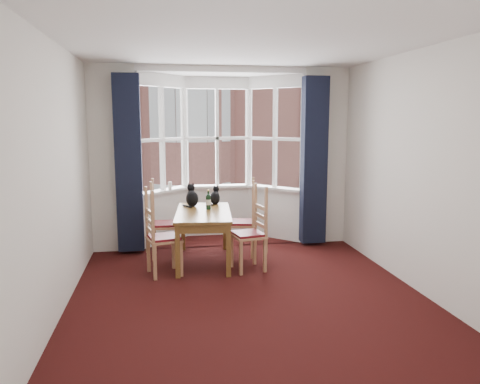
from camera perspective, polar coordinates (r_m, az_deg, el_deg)
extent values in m
plane|color=black|center=(5.43, 1.11, -12.76)|extent=(4.50, 4.50, 0.00)
plane|color=white|center=(5.11, 1.21, 17.85)|extent=(4.50, 4.50, 0.00)
plane|color=silver|center=(5.11, -21.47, 1.47)|extent=(0.00, 4.50, 4.50)
plane|color=silver|center=(5.79, 21.01, 2.32)|extent=(0.00, 4.50, 4.50)
plane|color=silver|center=(2.93, 9.34, -3.17)|extent=(4.00, 0.00, 4.00)
cube|color=silver|center=(7.27, -15.15, 3.83)|extent=(0.70, 0.12, 2.80)
cube|color=silver|center=(7.68, 10.21, 4.26)|extent=(0.70, 0.12, 2.80)
cube|color=black|center=(7.08, -13.42, 3.36)|extent=(0.38, 0.22, 2.60)
cube|color=black|center=(7.44, 9.00, 3.76)|extent=(0.38, 0.22, 2.60)
cube|color=brown|center=(6.54, -4.49, -2.55)|extent=(0.88, 1.46, 0.04)
cube|color=brown|center=(6.01, -7.62, -7.21)|extent=(0.07, 0.07, 0.69)
cube|color=brown|center=(7.26, -6.96, -4.38)|extent=(0.07, 0.07, 0.69)
cube|color=brown|center=(6.00, -1.41, -7.16)|extent=(0.07, 0.07, 0.69)
cube|color=brown|center=(7.25, -1.85, -4.33)|extent=(0.07, 0.07, 0.69)
cube|color=tan|center=(6.14, -9.24, -5.58)|extent=(0.49, 0.50, 0.06)
cube|color=#5C0F16|center=(6.14, -9.24, -5.45)|extent=(0.44, 0.46, 0.03)
cube|color=tan|center=(6.91, -9.07, -3.96)|extent=(0.42, 0.43, 0.06)
cube|color=#5C0F16|center=(6.90, -9.07, -3.84)|extent=(0.37, 0.39, 0.03)
cube|color=tan|center=(6.24, 0.99, -5.23)|extent=(0.47, 0.49, 0.06)
cube|color=#5C0F16|center=(6.24, 0.99, -5.10)|extent=(0.43, 0.44, 0.03)
cube|color=tan|center=(6.93, 0.11, -3.80)|extent=(0.47, 0.49, 0.06)
cube|color=#5C0F16|center=(6.93, 0.11, -3.68)|extent=(0.43, 0.44, 0.03)
ellipsoid|color=black|center=(6.91, -5.85, -0.83)|extent=(0.21, 0.26, 0.24)
sphere|color=black|center=(6.96, -5.99, 0.51)|extent=(0.12, 0.12, 0.11)
cone|color=black|center=(6.95, -6.25, 0.96)|extent=(0.04, 0.04, 0.05)
cone|color=black|center=(6.96, -5.74, 0.98)|extent=(0.04, 0.04, 0.05)
ellipsoid|color=black|center=(7.06, -3.08, -0.74)|extent=(0.21, 0.24, 0.20)
sphere|color=black|center=(7.11, -2.95, 0.35)|extent=(0.12, 0.12, 0.09)
cone|color=black|center=(7.11, -3.15, 0.73)|extent=(0.04, 0.04, 0.04)
cone|color=black|center=(7.09, -2.74, 0.72)|extent=(0.04, 0.04, 0.04)
cylinder|color=black|center=(6.67, -3.88, -1.27)|extent=(0.07, 0.07, 0.20)
sphere|color=black|center=(6.65, -3.89, -0.46)|extent=(0.06, 0.06, 0.06)
cylinder|color=black|center=(6.65, -3.89, -0.14)|extent=(0.03, 0.03, 0.09)
cylinder|color=gold|center=(6.64, -3.89, 0.19)|extent=(0.03, 0.03, 0.02)
cylinder|color=silver|center=(6.67, -3.88, -1.23)|extent=(0.07, 0.07, 0.08)
cylinder|color=white|center=(7.64, -8.54, 0.75)|extent=(0.06, 0.06, 0.13)
plane|color=#333335|center=(38.07, -7.90, -3.28)|extent=(80.00, 80.00, 0.00)
cube|color=#A86356|center=(19.26, -6.75, 5.88)|extent=(18.00, 6.00, 14.00)
cylinder|color=#A86356|center=(16.27, -6.22, 5.34)|extent=(3.20, 3.20, 14.00)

